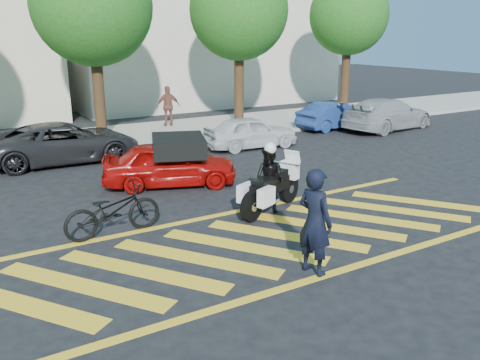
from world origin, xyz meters
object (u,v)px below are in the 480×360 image
parked_mid_left (65,142)px  parked_mid_right (251,132)px  bicycle (113,210)px  red_convertible (170,164)px  police_motorcycle (271,189)px  officer_bike (315,222)px  parked_right (334,115)px  officer_moto (270,180)px  parked_far_right (387,114)px

parked_mid_left → parked_mid_right: 6.71m
bicycle → red_convertible: red_convertible is taller
police_motorcycle → officer_bike: bearing=-134.3°
bicycle → parked_right: bearing=-63.4°
officer_moto → bicycle: bearing=-121.3°
bicycle → police_motorcycle: (3.78, -0.52, 0.03)m
parked_mid_left → red_convertible: bearing=-154.2°
bicycle → parked_right: parked_right is taller
police_motorcycle → officer_moto: bearing=117.7°
officer_bike → bicycle: (-2.59, 3.67, -0.43)m
officer_bike → parked_far_right: 15.24m
parked_mid_left → parked_far_right: 13.96m
bicycle → parked_far_right: bearing=-71.3°
bicycle → parked_mid_right: size_ratio=0.60×
bicycle → police_motorcycle: bearing=-101.0°
officer_moto → parked_mid_left: bearing=178.6°
red_convertible → officer_bike: bearing=-159.2°
bicycle → red_convertible: 3.81m
police_motorcycle → officer_moto: (-0.02, 0.02, 0.22)m
parked_right → parked_far_right: 2.37m
bicycle → parked_far_right: 15.64m
bicycle → officer_moto: officer_moto is taller
officer_bike → parked_right: size_ratio=0.53×
parked_mid_left → parked_mid_right: parked_mid_left is taller
red_convertible → parked_right: (10.03, 4.39, -0.03)m
red_convertible → parked_mid_right: 5.51m
parked_mid_left → parked_mid_right: bearing=-100.1°
officer_bike → parked_right: 14.77m
bicycle → police_motorcycle: bicycle is taller
police_motorcycle → parked_mid_left: size_ratio=0.47×
parked_mid_left → parked_mid_right: size_ratio=1.36×
parked_right → parked_far_right: size_ratio=0.77×
officer_bike → parked_mid_right: 10.53m
officer_moto → parked_mid_left: (-3.14, 7.71, -0.13)m
bicycle → parked_mid_right: bearing=-54.3°
officer_bike → police_motorcycle: 3.39m
red_convertible → parked_mid_left: parked_mid_left is taller
parked_mid_left → parked_far_right: bearing=-93.7°
officer_moto → officer_bike: bearing=-43.9°
police_motorcycle → parked_right: parked_right is taller
officer_bike → police_motorcycle: officer_bike is taller
police_motorcycle → parked_far_right: parked_far_right is taller
parked_mid_left → parked_right: bearing=-88.0°
police_motorcycle → red_convertible: bearing=86.5°
parked_far_right → police_motorcycle: bearing=112.7°
parked_mid_right → parked_far_right: 7.32m
bicycle → officer_moto: (3.76, -0.51, 0.24)m
officer_moto → red_convertible: size_ratio=0.43×
bicycle → parked_right: (12.59, 7.20, 0.05)m
officer_bike → officer_moto: size_ratio=1.23×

